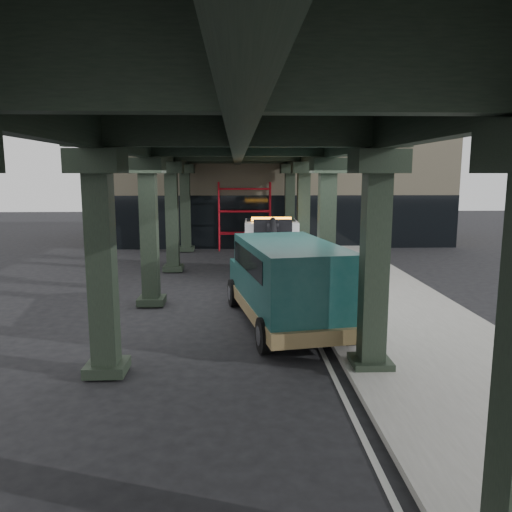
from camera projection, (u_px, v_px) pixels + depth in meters
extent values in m
plane|color=black|center=(252.00, 321.00, 15.34)|extent=(90.00, 90.00, 0.00)
cube|color=gray|center=(379.00, 301.00, 17.47)|extent=(5.00, 40.00, 0.15)
cube|color=silver|center=(299.00, 304.00, 17.38)|extent=(0.12, 38.00, 0.01)
cube|color=black|center=(374.00, 264.00, 11.09)|extent=(0.55, 0.55, 5.00)
cube|color=black|center=(378.00, 162.00, 10.72)|extent=(1.10, 1.10, 0.50)
cube|color=black|center=(370.00, 363.00, 11.47)|extent=(0.90, 0.90, 0.24)
cube|color=black|center=(326.00, 233.00, 17.00)|extent=(0.55, 0.55, 5.00)
cube|color=black|center=(328.00, 166.00, 16.63)|extent=(1.10, 1.10, 0.50)
cube|color=black|center=(325.00, 299.00, 17.38)|extent=(0.90, 0.90, 0.24)
cube|color=black|center=(303.00, 217.00, 22.92)|extent=(0.55, 0.55, 5.00)
cube|color=black|center=(304.00, 168.00, 22.55)|extent=(1.10, 1.10, 0.50)
cube|color=black|center=(302.00, 267.00, 23.30)|extent=(0.90, 0.90, 0.24)
cube|color=black|center=(290.00, 208.00, 28.83)|extent=(0.55, 0.55, 5.00)
cube|color=black|center=(290.00, 169.00, 28.46)|extent=(1.10, 1.10, 0.50)
cube|color=black|center=(289.00, 248.00, 29.21)|extent=(0.90, 0.90, 0.24)
cube|color=black|center=(102.00, 266.00, 10.86)|extent=(0.55, 0.55, 5.00)
cube|color=black|center=(96.00, 161.00, 10.49)|extent=(1.10, 1.10, 0.50)
cube|color=black|center=(107.00, 367.00, 11.24)|extent=(0.90, 0.90, 0.24)
cube|color=black|center=(149.00, 233.00, 16.77)|extent=(0.55, 0.55, 5.00)
cube|color=black|center=(147.00, 166.00, 16.40)|extent=(1.10, 1.10, 0.50)
cube|color=black|center=(152.00, 300.00, 17.15)|extent=(0.90, 0.90, 0.24)
cube|color=black|center=(172.00, 218.00, 22.69)|extent=(0.55, 0.55, 5.00)
cube|color=black|center=(171.00, 168.00, 22.32)|extent=(1.10, 1.10, 0.50)
cube|color=black|center=(174.00, 268.00, 23.07)|extent=(0.90, 0.90, 0.24)
cube|color=black|center=(185.00, 209.00, 28.60)|extent=(0.55, 0.55, 5.00)
cube|color=black|center=(185.00, 169.00, 28.23)|extent=(1.10, 1.10, 0.50)
cube|color=black|center=(186.00, 248.00, 28.98)|extent=(0.90, 0.90, 0.24)
cube|color=black|center=(328.00, 141.00, 16.50)|extent=(0.35, 32.00, 1.10)
cube|color=black|center=(146.00, 141.00, 16.27)|extent=(0.35, 32.00, 1.10)
cube|color=black|center=(238.00, 141.00, 16.39)|extent=(0.35, 32.00, 1.10)
cube|color=black|center=(238.00, 119.00, 16.27)|extent=(7.40, 32.00, 0.30)
cube|color=#C6B793|center=(272.00, 181.00, 34.48)|extent=(22.00, 10.00, 8.00)
cylinder|color=#AD0D19|center=(219.00, 216.00, 29.64)|extent=(0.08, 0.08, 4.00)
cylinder|color=#AD0D19|center=(219.00, 217.00, 28.85)|extent=(0.08, 0.08, 4.00)
cylinder|color=#AD0D19|center=(270.00, 216.00, 29.76)|extent=(0.08, 0.08, 4.00)
cylinder|color=#AD0D19|center=(270.00, 217.00, 28.97)|extent=(0.08, 0.08, 4.00)
cylinder|color=#AD0D19|center=(244.00, 232.00, 29.86)|extent=(3.00, 0.08, 0.08)
cylinder|color=#AD0D19|center=(244.00, 211.00, 29.65)|extent=(3.00, 0.08, 0.08)
cylinder|color=#AD0D19|center=(244.00, 189.00, 29.44)|extent=(3.00, 0.08, 0.08)
cube|color=black|center=(273.00, 269.00, 20.01)|extent=(1.20, 7.40, 0.25)
cube|color=silver|center=(271.00, 240.00, 22.35)|extent=(2.38, 2.43, 1.77)
cube|color=silver|center=(270.00, 248.00, 23.45)|extent=(2.33, 0.75, 0.88)
cube|color=black|center=(271.00, 229.00, 22.51)|extent=(2.20, 1.34, 0.84)
cube|color=silver|center=(275.00, 258.00, 18.79)|extent=(2.50, 4.98, 1.38)
cube|color=orange|center=(271.00, 219.00, 21.99)|extent=(1.78, 0.33, 0.16)
cube|color=black|center=(273.00, 227.00, 20.57)|extent=(1.59, 0.63, 0.59)
cylinder|color=black|center=(275.00, 238.00, 18.87)|extent=(0.34, 3.44, 1.32)
cube|color=black|center=(278.00, 301.00, 16.48)|extent=(0.33, 1.38, 0.18)
cube|color=black|center=(279.00, 307.00, 15.81)|extent=(1.58, 0.29, 0.18)
cylinder|color=black|center=(247.00, 261.00, 22.79)|extent=(0.38, 1.09, 1.08)
cylinder|color=silver|center=(247.00, 261.00, 22.79)|extent=(0.40, 0.61, 0.59)
cylinder|color=black|center=(294.00, 261.00, 22.81)|extent=(0.38, 1.09, 1.08)
cylinder|color=silver|center=(294.00, 261.00, 22.81)|extent=(0.40, 0.61, 0.59)
cylinder|color=black|center=(246.00, 275.00, 19.59)|extent=(0.38, 1.09, 1.08)
cylinder|color=silver|center=(246.00, 275.00, 19.59)|extent=(0.40, 0.61, 0.59)
cylinder|color=black|center=(301.00, 275.00, 19.61)|extent=(0.38, 1.09, 1.08)
cylinder|color=silver|center=(301.00, 275.00, 19.61)|extent=(0.40, 0.61, 0.59)
cylinder|color=black|center=(246.00, 282.00, 18.33)|extent=(0.38, 1.09, 1.08)
cylinder|color=silver|center=(246.00, 282.00, 18.33)|extent=(0.40, 0.61, 0.59)
cylinder|color=black|center=(305.00, 282.00, 18.35)|extent=(0.38, 1.09, 1.08)
cylinder|color=silver|center=(305.00, 282.00, 18.35)|extent=(0.40, 0.61, 0.59)
cube|color=#103B39|center=(265.00, 274.00, 17.22)|extent=(2.44, 1.59, 1.00)
cube|color=#103B39|center=(289.00, 280.00, 14.21)|extent=(3.14, 5.30, 2.16)
cube|color=olive|center=(285.00, 306.00, 14.78)|extent=(3.40, 6.51, 0.39)
cube|color=black|center=(268.00, 251.00, 16.65)|extent=(2.21, 0.84, 0.92)
cube|color=black|center=(287.00, 259.00, 14.44)|extent=(3.01, 4.33, 0.61)
cube|color=silver|center=(261.00, 283.00, 17.86)|extent=(2.20, 0.51, 0.33)
cylinder|color=black|center=(234.00, 293.00, 17.03)|extent=(0.46, 0.97, 0.93)
cylinder|color=silver|center=(234.00, 293.00, 17.03)|extent=(0.44, 0.56, 0.51)
cylinder|color=black|center=(296.00, 290.00, 17.49)|extent=(0.46, 0.97, 0.93)
cylinder|color=silver|center=(296.00, 290.00, 17.49)|extent=(0.44, 0.56, 0.51)
cylinder|color=black|center=(265.00, 336.00, 12.55)|extent=(0.46, 0.97, 0.93)
cylinder|color=silver|center=(265.00, 336.00, 12.55)|extent=(0.44, 0.56, 0.51)
cylinder|color=black|center=(347.00, 330.00, 13.01)|extent=(0.46, 0.97, 0.93)
cylinder|color=silver|center=(347.00, 330.00, 13.01)|extent=(0.44, 0.56, 0.51)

